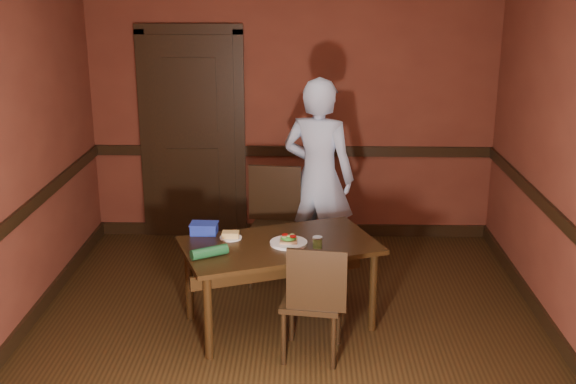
{
  "coord_description": "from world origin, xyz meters",
  "views": [
    {
      "loc": [
        0.12,
        -4.8,
        2.64
      ],
      "look_at": [
        0.0,
        0.35,
        1.05
      ],
      "focal_mm": 45.0,
      "sensor_mm": 36.0,
      "label": 1
    }
  ],
  "objects_px": {
    "dining_table": "(280,284)",
    "cheese_saucer": "(231,236)",
    "sandwich_plate": "(289,242)",
    "person": "(318,177)",
    "chair_near": "(312,298)",
    "sauce_jar": "(317,242)",
    "food_tub": "(204,228)",
    "chair_far": "(277,228)"
  },
  "relations": [
    {
      "from": "dining_table",
      "to": "food_tub",
      "type": "relative_size",
      "value": 6.59
    },
    {
      "from": "chair_far",
      "to": "sauce_jar",
      "type": "distance_m",
      "value": 0.98
    },
    {
      "from": "sauce_jar",
      "to": "sandwich_plate",
      "type": "bearing_deg",
      "value": 161.95
    },
    {
      "from": "sauce_jar",
      "to": "cheese_saucer",
      "type": "distance_m",
      "value": 0.69
    },
    {
      "from": "cheese_saucer",
      "to": "chair_near",
      "type": "bearing_deg",
      "value": -41.45
    },
    {
      "from": "chair_near",
      "to": "sauce_jar",
      "type": "relative_size",
      "value": 10.21
    },
    {
      "from": "dining_table",
      "to": "person",
      "type": "distance_m",
      "value": 1.24
    },
    {
      "from": "chair_near",
      "to": "person",
      "type": "xyz_separation_m",
      "value": [
        0.06,
        1.52,
        0.45
      ]
    },
    {
      "from": "sauce_jar",
      "to": "cheese_saucer",
      "type": "relative_size",
      "value": 0.5
    },
    {
      "from": "sandwich_plate",
      "to": "sauce_jar",
      "type": "height_order",
      "value": "sauce_jar"
    },
    {
      "from": "dining_table",
      "to": "chair_near",
      "type": "xyz_separation_m",
      "value": [
        0.24,
        -0.46,
        0.1
      ]
    },
    {
      "from": "cheese_saucer",
      "to": "food_tub",
      "type": "height_order",
      "value": "food_tub"
    },
    {
      "from": "dining_table",
      "to": "cheese_saucer",
      "type": "xyz_separation_m",
      "value": [
        -0.38,
        0.09,
        0.36
      ]
    },
    {
      "from": "chair_far",
      "to": "person",
      "type": "relative_size",
      "value": 0.56
    },
    {
      "from": "sauce_jar",
      "to": "food_tub",
      "type": "bearing_deg",
      "value": 162.74
    },
    {
      "from": "cheese_saucer",
      "to": "chair_far",
      "type": "bearing_deg",
      "value": 65.51
    },
    {
      "from": "person",
      "to": "food_tub",
      "type": "height_order",
      "value": "person"
    },
    {
      "from": "person",
      "to": "sandwich_plate",
      "type": "distance_m",
      "value": 1.12
    },
    {
      "from": "chair_far",
      "to": "chair_near",
      "type": "bearing_deg",
      "value": -69.32
    },
    {
      "from": "chair_far",
      "to": "cheese_saucer",
      "type": "height_order",
      "value": "chair_far"
    },
    {
      "from": "person",
      "to": "sauce_jar",
      "type": "height_order",
      "value": "person"
    },
    {
      "from": "chair_far",
      "to": "sandwich_plate",
      "type": "bearing_deg",
      "value": -74.23
    },
    {
      "from": "food_tub",
      "to": "sandwich_plate",
      "type": "bearing_deg",
      "value": -14.58
    },
    {
      "from": "food_tub",
      "to": "dining_table",
      "type": "bearing_deg",
      "value": -15.14
    },
    {
      "from": "sandwich_plate",
      "to": "sauce_jar",
      "type": "xyz_separation_m",
      "value": [
        0.21,
        -0.07,
        0.02
      ]
    },
    {
      "from": "chair_near",
      "to": "cheese_saucer",
      "type": "bearing_deg",
      "value": -33.32
    },
    {
      "from": "dining_table",
      "to": "person",
      "type": "xyz_separation_m",
      "value": [
        0.31,
        1.07,
        0.55
      ]
    },
    {
      "from": "person",
      "to": "food_tub",
      "type": "distance_m",
      "value": 1.27
    },
    {
      "from": "sauce_jar",
      "to": "chair_near",
      "type": "bearing_deg",
      "value": -96.09
    },
    {
      "from": "dining_table",
      "to": "sauce_jar",
      "type": "relative_size",
      "value": 16.77
    },
    {
      "from": "chair_near",
      "to": "person",
      "type": "distance_m",
      "value": 1.59
    },
    {
      "from": "sandwich_plate",
      "to": "person",
      "type": "bearing_deg",
      "value": 77.51
    },
    {
      "from": "dining_table",
      "to": "chair_near",
      "type": "distance_m",
      "value": 0.53
    },
    {
      "from": "sandwich_plate",
      "to": "cheese_saucer",
      "type": "bearing_deg",
      "value": 166.24
    },
    {
      "from": "sauce_jar",
      "to": "chair_far",
      "type": "bearing_deg",
      "value": 110.29
    },
    {
      "from": "dining_table",
      "to": "person",
      "type": "relative_size",
      "value": 0.81
    },
    {
      "from": "chair_near",
      "to": "cheese_saucer",
      "type": "distance_m",
      "value": 0.87
    },
    {
      "from": "sandwich_plate",
      "to": "sauce_jar",
      "type": "distance_m",
      "value": 0.23
    },
    {
      "from": "chair_far",
      "to": "sauce_jar",
      "type": "xyz_separation_m",
      "value": [
        0.33,
        -0.9,
        0.22
      ]
    },
    {
      "from": "chair_near",
      "to": "sauce_jar",
      "type": "distance_m",
      "value": 0.47
    },
    {
      "from": "dining_table",
      "to": "chair_far",
      "type": "xyz_separation_m",
      "value": [
        -0.05,
        0.82,
        0.16
      ]
    },
    {
      "from": "dining_table",
      "to": "sauce_jar",
      "type": "distance_m",
      "value": 0.48
    }
  ]
}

